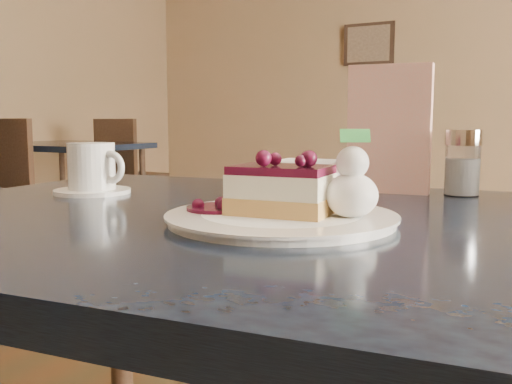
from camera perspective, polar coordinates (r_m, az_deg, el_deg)
The scene contains 10 objects.
main_table at distance 0.84m, azimuth 3.83°, elevation -8.26°, with size 1.41×1.02×0.83m.
dessert_plate at distance 0.77m, azimuth 2.54°, elevation -2.67°, with size 0.31×0.31×0.01m, color white.
cheesecake_slice at distance 0.77m, azimuth 2.56°, elevation 0.16°, with size 0.14×0.11×0.07m.
whipped_cream at distance 0.75m, azimuth 9.55°, elevation -0.31°, with size 0.07×0.07×0.06m.
berry_sauce at distance 0.80m, azimuth -3.85°, elevation -1.65°, with size 0.09×0.09×0.01m, color #411023.
coffee_set at distance 1.12m, azimuth -16.00°, elevation 2.06°, with size 0.15×0.14×0.10m.
menu_card at distance 1.12m, azimuth 13.16°, elevation 6.12°, with size 0.15×0.03×0.24m, color beige.
sugar_shaker at distance 1.11m, azimuth 19.97°, elevation 2.81°, with size 0.07×0.07×0.12m.
napkin_stack at distance 1.19m, azimuth 5.23°, elevation 1.83°, with size 0.13×0.13×0.06m, color white.
bg_table_far_left at distance 4.65m, azimuth -18.00°, elevation -4.18°, with size 1.05×1.92×1.27m.
Camera 1 is at (0.32, -0.53, 0.96)m, focal length 40.00 mm.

